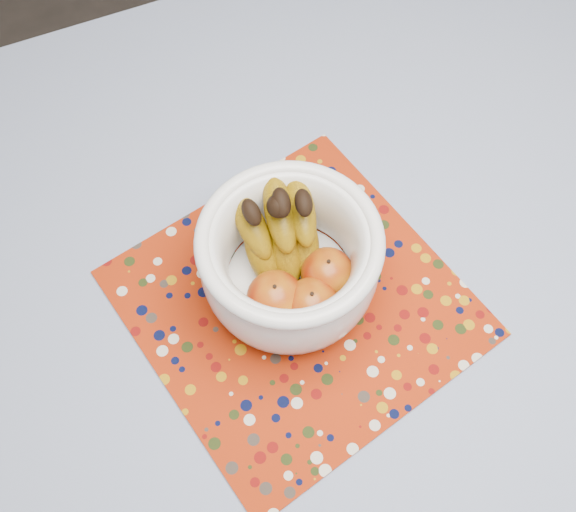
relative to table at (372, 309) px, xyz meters
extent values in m
plane|color=#2D2826|center=(0.00, 0.00, -0.67)|extent=(4.00, 4.00, 0.00)
cube|color=brown|center=(0.00, 0.00, 0.06)|extent=(1.20, 1.20, 0.04)
cylinder|color=brown|center=(-0.53, 0.53, -0.32)|extent=(0.06, 0.06, 0.71)
cylinder|color=brown|center=(0.53, 0.53, -0.32)|extent=(0.06, 0.06, 0.71)
cylinder|color=brown|center=(0.60, 0.20, -0.45)|extent=(0.04, 0.04, 0.44)
cube|color=#6272A3|center=(0.00, 0.00, 0.08)|extent=(1.32, 1.32, 0.01)
cube|color=#9B2408|center=(-0.12, 0.02, 0.09)|extent=(0.49, 0.49, 0.00)
cylinder|color=white|center=(-0.12, 0.05, 0.10)|extent=(0.12, 0.12, 0.01)
cylinder|color=white|center=(-0.12, 0.05, 0.11)|extent=(0.17, 0.17, 0.01)
torus|color=white|center=(-0.12, 0.05, 0.22)|extent=(0.23, 0.23, 0.02)
ellipsoid|color=#711604|center=(-0.15, 0.01, 0.15)|extent=(0.07, 0.07, 0.07)
ellipsoid|color=#711604|center=(-0.07, 0.02, 0.15)|extent=(0.07, 0.07, 0.06)
ellipsoid|color=#711604|center=(-0.11, -0.01, 0.15)|extent=(0.07, 0.07, 0.07)
sphere|color=black|center=(-0.11, 0.09, 0.23)|extent=(0.03, 0.03, 0.03)
camera|label=1|loc=(-0.28, -0.32, 0.94)|focal=42.00mm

